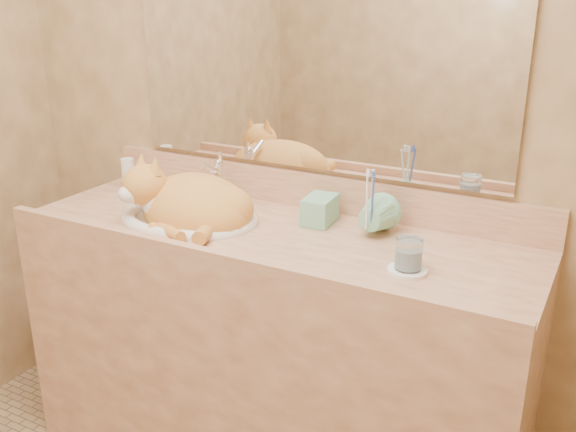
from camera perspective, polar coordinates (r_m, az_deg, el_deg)
The scene contains 12 objects.
wall_back at distance 2.08m, azimuth 2.19°, elevation 11.37°, with size 2.40×0.02×2.50m, color olive.
vanity_counter at distance 2.14m, azimuth -1.46°, elevation -12.14°, with size 1.60×0.55×0.85m, color #9E6547, non-canonical shape.
mirror at distance 2.05m, azimuth 2.09°, elevation 15.20°, with size 1.30×0.02×0.80m, color white.
sink_basin at distance 2.06m, azimuth -8.88°, elevation 1.63°, with size 0.46×0.38×0.14m, color white, non-canonical shape.
faucet at distance 2.19m, azimuth -6.15°, elevation 3.21°, with size 0.04×0.12×0.17m, color white, non-canonical shape.
cat at distance 2.04m, azimuth -8.87°, elevation 1.28°, with size 0.40×0.33×0.22m, color #C77A2E, non-canonical shape.
soap_dispenser at distance 1.93m, azimuth 2.17°, elevation 1.46°, with size 0.09×0.09×0.19m, color #79C299.
toothbrush_cup at distance 1.88m, azimuth 7.20°, elevation -0.58°, with size 0.12×0.12×0.11m, color #79C299.
toothbrushes at distance 1.86m, azimuth 7.29°, elevation 1.54°, with size 0.04×0.04×0.22m, color white, non-canonical shape.
saucer at distance 1.71m, azimuth 10.58°, elevation -4.78°, with size 0.11×0.11×0.01m, color white.
water_glass at distance 1.69m, azimuth 10.68°, elevation -3.34°, with size 0.07×0.07×0.08m, color white.
lotion_bottle at distance 2.42m, azimuth -14.03°, elevation 3.69°, with size 0.05×0.05×0.11m, color white.
Camera 1 is at (0.91, -0.84, 1.56)m, focal length 40.00 mm.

